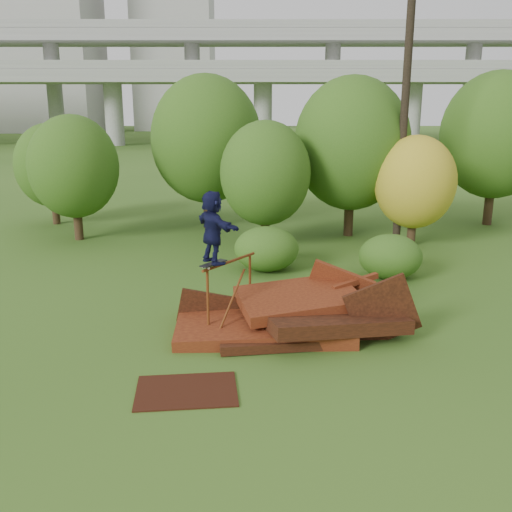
{
  "coord_description": "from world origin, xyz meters",
  "views": [
    {
      "loc": [
        -0.79,
        -10.95,
        5.1
      ],
      "look_at": [
        -0.8,
        2.0,
        1.6
      ],
      "focal_mm": 40.0,
      "sensor_mm": 36.0,
      "label": 1
    }
  ],
  "objects_px": {
    "skater": "(213,227)",
    "flat_plate": "(187,391)",
    "utility_pole": "(405,110)",
    "scrap_pile": "(291,316)"
  },
  "relations": [
    {
      "from": "skater",
      "to": "flat_plate",
      "type": "height_order",
      "value": "skater"
    },
    {
      "from": "utility_pole",
      "to": "flat_plate",
      "type": "bearing_deg",
      "value": -120.13
    },
    {
      "from": "flat_plate",
      "to": "utility_pole",
      "type": "bearing_deg",
      "value": 59.87
    },
    {
      "from": "flat_plate",
      "to": "utility_pole",
      "type": "xyz_separation_m",
      "value": [
        6.44,
        11.1,
        4.84
      ]
    },
    {
      "from": "scrap_pile",
      "to": "utility_pole",
      "type": "relative_size",
      "value": 0.58
    },
    {
      "from": "flat_plate",
      "to": "utility_pole",
      "type": "distance_m",
      "value": 13.72
    },
    {
      "from": "flat_plate",
      "to": "utility_pole",
      "type": "relative_size",
      "value": 0.19
    },
    {
      "from": "scrap_pile",
      "to": "flat_plate",
      "type": "bearing_deg",
      "value": -125.76
    },
    {
      "from": "scrap_pile",
      "to": "flat_plate",
      "type": "relative_size",
      "value": 3.04
    },
    {
      "from": "scrap_pile",
      "to": "skater",
      "type": "distance_m",
      "value": 2.76
    }
  ]
}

